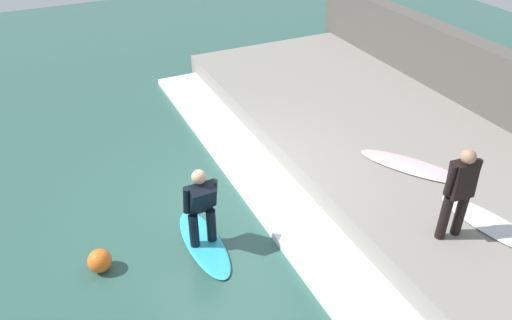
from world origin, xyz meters
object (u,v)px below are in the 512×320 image
at_px(surfer_riding, 201,204).
at_px(surfboard_waiting_near, 493,225).
at_px(surfboard_riding, 204,243).
at_px(surfer_waiting_near, 459,190).
at_px(surfboard_spare, 411,166).
at_px(marker_buoy, 100,261).

bearing_deg(surfer_riding, surfboard_waiting_near, -27.21).
bearing_deg(surfboard_riding, surfboard_waiting_near, -27.21).
xyz_separation_m(surfer_waiting_near, surfboard_spare, (0.70, 1.65, -0.80)).
height_order(surfer_waiting_near, surfboard_spare, surfer_waiting_near).
distance_m(surfboard_riding, surfboard_waiting_near, 4.46).
bearing_deg(surfer_riding, surfer_waiting_near, -30.55).
relative_size(surfboard_riding, surfboard_spare, 0.93).
distance_m(surfboard_waiting_near, surfboard_spare, 1.80).
height_order(surfboard_riding, surfer_riding, surfer_riding).
bearing_deg(surfboard_waiting_near, surfer_waiting_near, 168.90).
bearing_deg(surfboard_spare, surfboard_riding, 176.64).
height_order(surfer_riding, marker_buoy, surfer_riding).
relative_size(surfer_riding, surfboard_spare, 0.73).
distance_m(surfer_riding, marker_buoy, 1.72).
relative_size(surfer_riding, marker_buoy, 3.83).
relative_size(surfboard_waiting_near, marker_buoy, 5.16).
xyz_separation_m(surfboard_riding, surfer_waiting_near, (3.18, -1.88, 1.31)).
bearing_deg(surfboard_waiting_near, marker_buoy, 158.54).
distance_m(surfboard_riding, surfer_waiting_near, 3.92).
distance_m(surfboard_spare, marker_buoy, 5.49).
distance_m(surfer_riding, surfboard_waiting_near, 4.44).
height_order(surfboard_waiting_near, marker_buoy, surfboard_waiting_near).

